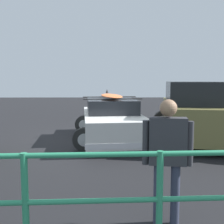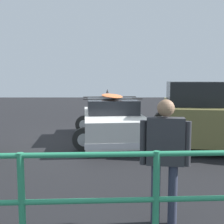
# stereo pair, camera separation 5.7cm
# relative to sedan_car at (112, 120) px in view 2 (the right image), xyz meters

# --- Properties ---
(ground_plane) EXTENTS (44.00, 44.00, 0.02)m
(ground_plane) POSITION_rel_sedan_car_xyz_m (0.42, -0.03, -0.63)
(ground_plane) COLOR black
(ground_plane) RESTS_ON ground
(sedan_car) EXTENTS (2.56, 4.27, 1.55)m
(sedan_car) POSITION_rel_sedan_car_xyz_m (0.00, 0.00, 0.00)
(sedan_car) COLOR silver
(sedan_car) RESTS_ON ground
(suv_car) EXTENTS (3.01, 5.05, 1.81)m
(suv_car) POSITION_rel_sedan_car_xyz_m (-2.58, -0.11, 0.32)
(suv_car) COLOR brown
(suv_car) RESTS_ON ground
(person_bystander) EXTENTS (0.63, 0.25, 1.62)m
(person_bystander) POSITION_rel_sedan_car_xyz_m (-0.64, 5.20, 0.36)
(person_bystander) COLOR #33384C
(person_bystander) RESTS_ON ground
(railing_fence) EXTENTS (9.65, 0.48, 1.14)m
(railing_fence) POSITION_rel_sedan_car_xyz_m (-1.10, 5.83, 0.12)
(railing_fence) COLOR #2D9366
(railing_fence) RESTS_ON ground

